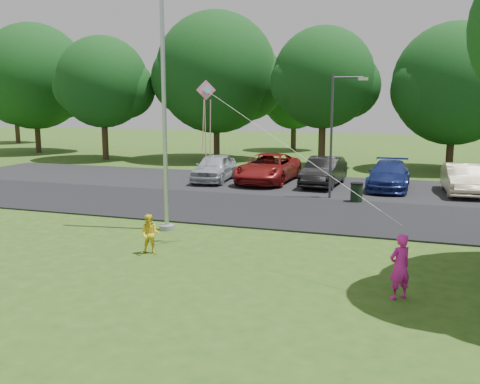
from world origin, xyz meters
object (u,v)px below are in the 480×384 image
(trash_can, at_px, (357,193))
(woman, at_px, (400,267))
(street_lamp, at_px, (337,125))
(flagpole, at_px, (164,103))
(kite, at_px, (210,108))
(child_yellow, at_px, (150,234))

(trash_can, height_order, woman, woman)
(street_lamp, bearing_deg, trash_can, -43.35)
(flagpole, xyz_separation_m, kite, (2.10, -1.26, -0.13))
(flagpole, xyz_separation_m, trash_can, (5.41, 6.80, -3.74))
(woman, relative_size, kite, 0.25)
(woman, bearing_deg, kite, -68.08)
(woman, distance_m, kite, 6.97)
(trash_can, bearing_deg, child_yellow, -115.66)
(flagpole, xyz_separation_m, woman, (7.58, -4.03, -3.44))
(flagpole, distance_m, trash_can, 9.46)
(kite, bearing_deg, child_yellow, -164.23)
(trash_can, xyz_separation_m, woman, (2.17, -10.83, 0.29))
(street_lamp, height_order, trash_can, street_lamp)
(street_lamp, distance_m, trash_can, 3.00)
(child_yellow, xyz_separation_m, kite, (1.26, 1.45, 3.47))
(flagpole, distance_m, kite, 2.46)
(street_lamp, bearing_deg, kite, -119.66)
(woman, height_order, kite, kite)
(flagpole, relative_size, trash_can, 11.79)
(street_lamp, relative_size, child_yellow, 4.71)
(trash_can, distance_m, child_yellow, 10.55)
(flagpole, height_order, trash_can, flagpole)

